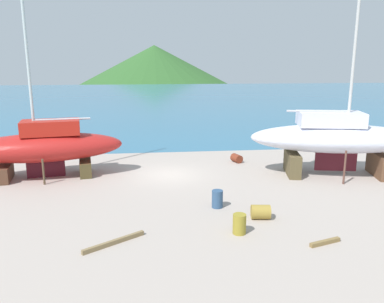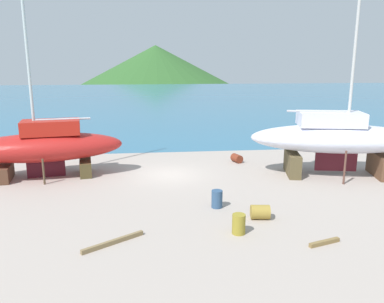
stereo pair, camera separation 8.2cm
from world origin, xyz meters
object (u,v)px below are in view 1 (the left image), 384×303
Objects in this scene: sailboat_small_center at (337,138)px; barrel_rust_near at (217,199)px; sailboat_far_slipway at (45,146)px; barrel_blue_faded at (261,212)px; barrel_tipped_left at (239,224)px; barrel_by_slipway at (237,158)px.

sailboat_small_center is 9.73m from barrel_rust_near.
sailboat_far_slipway is 16.06× the size of barrel_blue_faded.
barrel_rust_near is at bearing -139.54° from sailboat_small_center.
barrel_blue_faded is (-6.59, -6.29, -2.05)m from sailboat_small_center.
barrel_tipped_left is 0.99× the size of barrel_blue_faded.
sailboat_small_center is 19.72× the size of barrel_tipped_left.
barrel_rust_near is (-0.39, 3.03, 0.01)m from barrel_tipped_left.
barrel_blue_faded reaches higher than barrel_by_slipway.
sailboat_small_center is 19.59× the size of barrel_blue_faded.
sailboat_small_center is at bearing 44.26° from barrel_tipped_left.
sailboat_far_slipway is 15.75× the size of barrel_rust_near.
sailboat_small_center reaches higher than barrel_tipped_left.
barrel_blue_faded is 2.36m from barrel_rust_near.
barrel_tipped_left is 1.03× the size of barrel_by_slipway.
barrel_blue_faded is at bearing 47.01° from barrel_tipped_left.
barrel_tipped_left is at bearing 127.92° from sailboat_far_slipway.
barrel_tipped_left is at bearing -124.68° from sailboat_small_center.
sailboat_far_slipway is 13.69m from barrel_tipped_left.
barrel_by_slipway is (2.50, 11.48, -0.14)m from barrel_tipped_left.
barrel_rust_near is at bearing 137.77° from sailboat_far_slipway.
barrel_rust_near is at bearing 97.39° from barrel_tipped_left.
sailboat_small_center is at bearing -34.87° from barrel_by_slipway.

